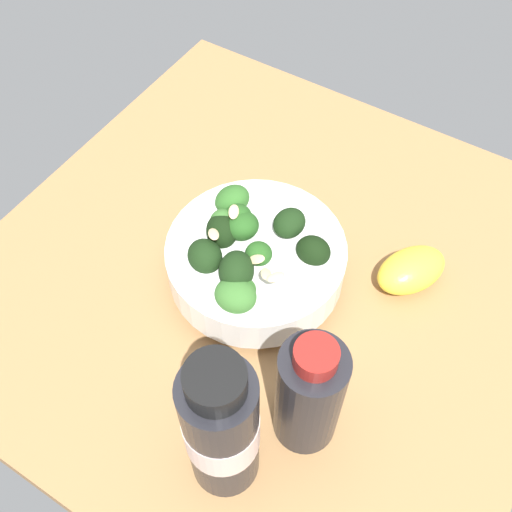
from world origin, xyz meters
The scene contains 5 objects.
ground_plane centered at (0.00, 0.00, -2.35)cm, with size 58.21×58.21×4.70cm, color #996D42.
bowl_of_broccoli centered at (0.98, 1.77, 3.87)cm, with size 17.73×17.73×8.59cm.
lemon_wedge centered at (-12.67, -6.53, 1.86)cm, with size 7.68×4.83×3.71cm, color yellow.
bottle_tall centered at (-7.05, 19.12, 8.46)cm, with size 5.80×5.80×17.97cm.
bottle_short centered at (-11.05, 12.54, 6.60)cm, with size 5.53×5.53×14.21cm.
Camera 1 is at (-17.67, 31.29, 52.95)cm, focal length 42.79 mm.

